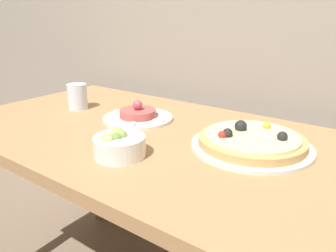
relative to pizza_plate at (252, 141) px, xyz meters
name	(u,v)px	position (x,y,z in m)	size (l,w,h in m)	color
dining_table	(142,159)	(-0.34, -0.06, -0.12)	(1.27, 0.73, 0.72)	#AD7F51
pizza_plate	(252,141)	(0.00, 0.00, 0.00)	(0.33, 0.33, 0.07)	silver
tartare_plate	(138,116)	(-0.41, 0.01, 0.00)	(0.24, 0.24, 0.07)	silver
small_bowl	(119,145)	(-0.25, -0.25, 0.01)	(0.13, 0.13, 0.07)	white
drinking_glass	(78,97)	(-0.69, -0.03, 0.03)	(0.07, 0.07, 0.10)	silver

